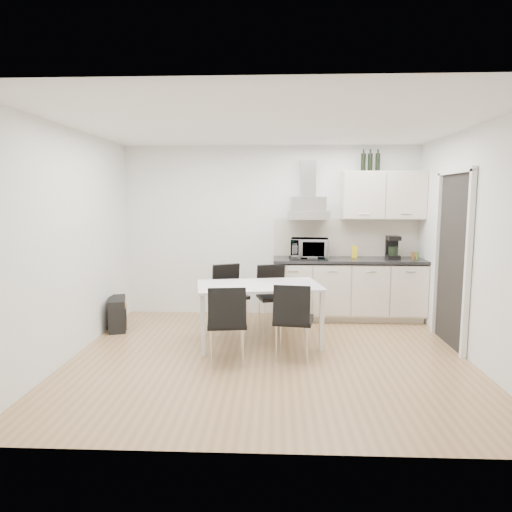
% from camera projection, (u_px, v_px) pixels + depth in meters
% --- Properties ---
extents(ground, '(4.50, 4.50, 0.00)m').
position_uv_depth(ground, '(269.00, 357.00, 5.24)').
color(ground, tan).
rests_on(ground, ground).
extents(wall_back, '(4.50, 0.10, 2.60)m').
position_uv_depth(wall_back, '(271.00, 231.00, 7.06)').
color(wall_back, silver).
rests_on(wall_back, ground).
extents(wall_front, '(4.50, 0.10, 2.60)m').
position_uv_depth(wall_front, '(265.00, 274.00, 3.09)').
color(wall_front, silver).
rests_on(wall_front, ground).
extents(wall_left, '(0.10, 4.00, 2.60)m').
position_uv_depth(wall_left, '(71.00, 244.00, 5.17)').
color(wall_left, silver).
rests_on(wall_left, ground).
extents(wall_right, '(0.10, 4.00, 2.60)m').
position_uv_depth(wall_right, '(475.00, 245.00, 4.98)').
color(wall_right, silver).
rests_on(wall_right, ground).
extents(ceiling, '(4.50, 4.50, 0.00)m').
position_uv_depth(ceiling, '(270.00, 124.00, 4.91)').
color(ceiling, white).
rests_on(ceiling, wall_back).
extents(doorway, '(0.08, 1.04, 2.10)m').
position_uv_depth(doorway, '(451.00, 261.00, 5.56)').
color(doorway, white).
rests_on(doorway, ground).
extents(kitchenette, '(2.22, 0.64, 2.52)m').
position_uv_depth(kitchenette, '(350.00, 264.00, 6.80)').
color(kitchenette, beige).
rests_on(kitchenette, ground).
extents(dining_table, '(1.63, 1.10, 0.75)m').
position_uv_depth(dining_table, '(259.00, 290.00, 5.65)').
color(dining_table, white).
rests_on(dining_table, ground).
extents(chair_far_left, '(0.62, 0.64, 0.88)m').
position_uv_depth(chair_far_left, '(231.00, 297.00, 6.37)').
color(chair_far_left, black).
rests_on(chair_far_left, ground).
extents(chair_far_right, '(0.55, 0.60, 0.88)m').
position_uv_depth(chair_far_right, '(274.00, 298.00, 6.31)').
color(chair_far_right, black).
rests_on(chair_far_right, ground).
extents(chair_near_left, '(0.50, 0.55, 0.88)m').
position_uv_depth(chair_near_left, '(227.00, 324.00, 5.01)').
color(chair_near_left, black).
rests_on(chair_near_left, ground).
extents(chair_near_right, '(0.51, 0.56, 0.88)m').
position_uv_depth(chair_near_right, '(294.00, 321.00, 5.13)').
color(chair_near_right, black).
rests_on(chair_near_right, ground).
extents(guitar_amp, '(0.38, 0.57, 0.44)m').
position_uv_depth(guitar_amp, '(117.00, 314.00, 6.31)').
color(guitar_amp, black).
rests_on(guitar_amp, ground).
extents(floor_speaker, '(0.20, 0.19, 0.29)m').
position_uv_depth(floor_speaker, '(229.00, 305.00, 7.13)').
color(floor_speaker, black).
rests_on(floor_speaker, ground).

